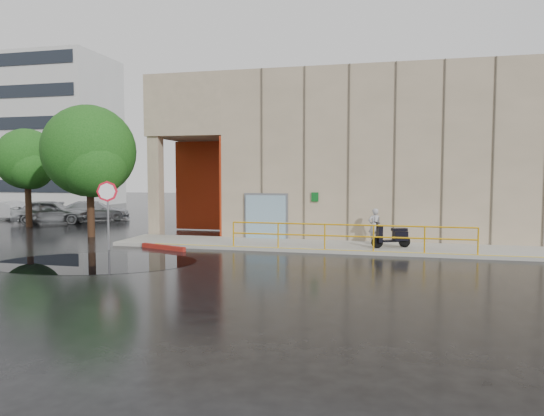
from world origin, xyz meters
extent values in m
plane|color=black|center=(0.00, 0.00, 0.00)|extent=(120.00, 120.00, 0.00)
cube|color=#99978B|center=(4.00, 4.50, 0.07)|extent=(20.00, 3.00, 0.15)
cube|color=gray|center=(6.00, 11.00, 4.00)|extent=(16.00, 10.00, 8.00)
cube|color=gray|center=(-4.00, 11.00, 6.50)|extent=(4.00, 10.00, 3.00)
cube|color=gray|center=(-5.60, 6.40, 2.50)|extent=(0.60, 0.60, 5.00)
cube|color=#9F2A0E|center=(-4.00, 9.50, 2.50)|extent=(3.80, 0.15, 4.90)
cube|color=#9F2A0E|center=(-2.05, 7.75, 2.50)|extent=(0.10, 3.50, 4.90)
cube|color=#8FB2C4|center=(0.20, 5.88, 1.15)|extent=(1.90, 0.10, 2.00)
cube|color=slate|center=(0.20, 5.96, 1.15)|extent=(2.10, 0.06, 2.20)
cube|color=#0B5119|center=(2.50, 5.94, 2.10)|extent=(0.32, 0.04, 0.42)
cylinder|color=#DE9F0B|center=(4.25, 3.15, 1.15)|extent=(9.50, 0.06, 0.06)
cylinder|color=#DE9F0B|center=(4.25, 3.15, 0.70)|extent=(9.50, 0.06, 0.06)
cube|color=#B7B7B2|center=(-28.00, 28.00, 7.50)|extent=(12.00, 8.00, 15.00)
imported|color=#9B9A9E|center=(5.19, 5.35, 0.91)|extent=(0.64, 0.53, 1.51)
cylinder|color=black|center=(5.33, 3.93, 0.39)|extent=(0.47, 0.28, 0.47)
cylinder|color=black|center=(6.41, 4.40, 0.39)|extent=(0.47, 0.28, 0.47)
cylinder|color=slate|center=(-5.50, 1.88, 1.24)|extent=(0.08, 0.08, 2.49)
cylinder|color=red|center=(-5.50, 1.85, 2.43)|extent=(0.62, 0.65, 0.86)
cylinder|color=white|center=(-5.50, 1.82, 2.43)|extent=(0.47, 0.50, 0.68)
cube|color=maroon|center=(-3.39, 2.56, 0.09)|extent=(2.31, 1.00, 0.18)
cube|color=black|center=(-4.39, -0.77, 0.00)|extent=(8.06, 6.08, 0.01)
imported|color=#B2B6BA|center=(-15.00, 10.62, 0.77)|extent=(4.85, 3.38, 1.53)
imported|color=white|center=(-19.40, 12.39, 0.64)|extent=(4.05, 1.98, 1.28)
imported|color=silver|center=(-13.56, 13.20, 0.67)|extent=(4.91, 3.89, 1.33)
cylinder|color=black|center=(-8.72, 5.51, 1.46)|extent=(0.36, 0.36, 2.92)
sphere|color=#29571E|center=(-8.72, 5.51, 4.28)|extent=(4.54, 4.54, 4.54)
sphere|color=#29571E|center=(-8.14, 4.97, 3.60)|extent=(3.18, 3.18, 3.18)
cylinder|color=black|center=(-15.07, 8.77, 1.48)|extent=(0.36, 0.36, 2.96)
sphere|color=#1B5D18|center=(-15.07, 8.77, 4.04)|extent=(3.57, 3.57, 3.57)
sphere|color=#1B5D18|center=(-14.47, 8.37, 3.50)|extent=(2.50, 2.50, 2.50)
camera|label=1|loc=(5.61, -15.94, 3.14)|focal=32.00mm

